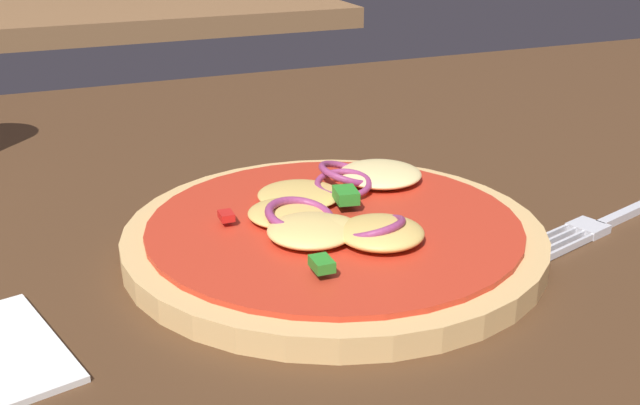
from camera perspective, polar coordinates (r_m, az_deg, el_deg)
dining_table at (r=0.45m, az=7.90°, el=-4.94°), size 1.16×0.91×0.03m
pizza at (r=0.43m, az=1.08°, el=-2.12°), size 0.23×0.23×0.03m
fork at (r=0.51m, az=21.24°, el=-0.56°), size 0.19×0.07×0.01m
background_table at (r=1.50m, az=-14.68°, el=13.41°), size 0.74×0.54×0.03m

